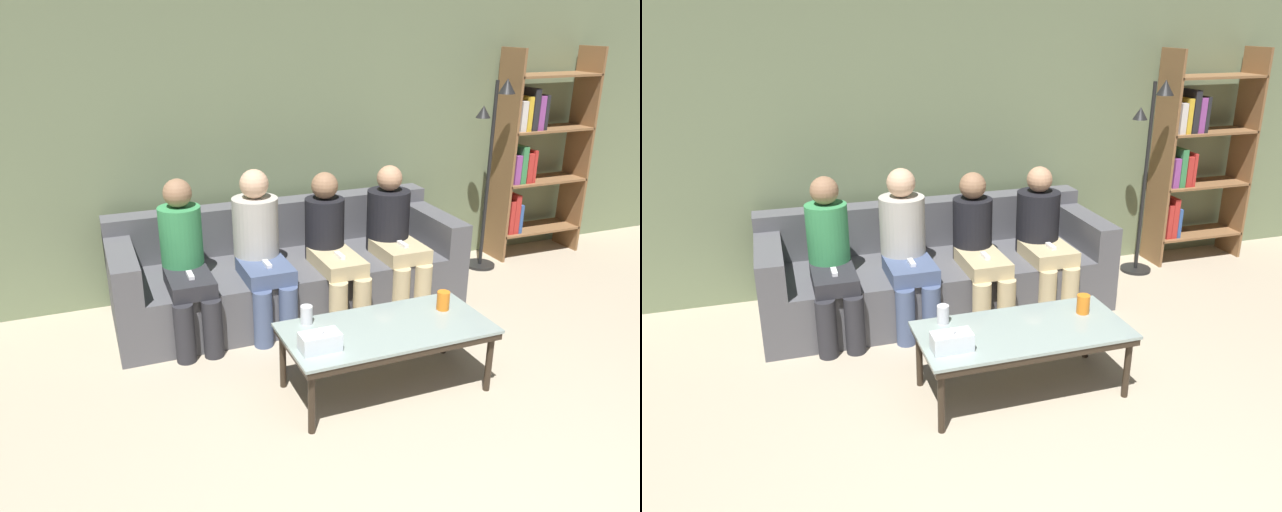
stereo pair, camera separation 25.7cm
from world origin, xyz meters
The scene contains 12 objects.
wall_back centered at (0.00, 3.48, 1.30)m, with size 12.00×0.06×2.60m.
couch centered at (0.00, 2.95, 0.28)m, with size 2.55×0.91×0.76m.
coffee_table centered at (0.17, 1.66, 0.37)m, with size 1.21×0.58×0.41m.
cup_near_left centered at (0.59, 1.74, 0.47)m, with size 0.08×0.08×0.12m.
cup_near_right centered at (-0.25, 1.87, 0.47)m, with size 0.07×0.07×0.11m.
tissue_box centered at (-0.29, 1.55, 0.46)m, with size 0.22×0.12×0.13m.
bookshelf centered at (2.42, 3.25, 0.93)m, with size 0.86×0.32×1.85m.
standing_lamp centered at (1.88, 3.11, 0.99)m, with size 0.31×0.26×1.62m.
seated_person_left_end centered at (-0.78, 2.73, 0.57)m, with size 0.31×0.65×1.10m.
seated_person_mid_left centered at (-0.26, 2.75, 0.59)m, with size 0.32×0.65×1.11m.
seated_person_mid_right centered at (0.26, 2.71, 0.55)m, with size 0.31×0.69×1.05m.
seated_person_right_end centered at (0.78, 2.75, 0.56)m, with size 0.33×0.64×1.06m.
Camera 1 is at (-1.37, -1.19, 2.08)m, focal length 35.00 mm.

